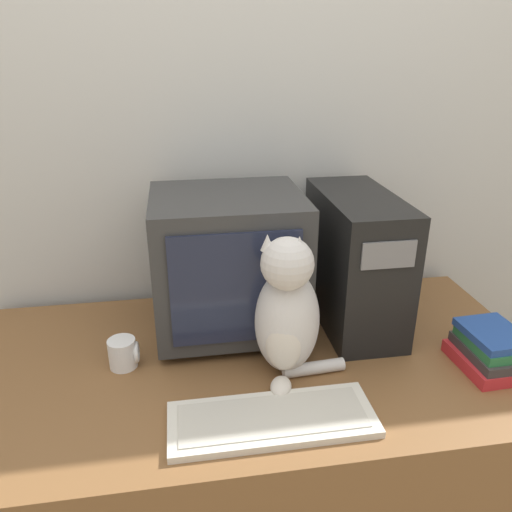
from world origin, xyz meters
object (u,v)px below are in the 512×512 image
at_px(cat, 287,314).
at_px(crt_monitor, 228,263).
at_px(book_stack, 491,350).
at_px(computer_tower, 355,260).
at_px(mug, 124,353).
at_px(pen, 218,403).
at_px(keyboard, 271,419).

bearing_deg(cat, crt_monitor, 136.43).
xyz_separation_m(cat, book_stack, (0.54, -0.07, -0.12)).
height_order(crt_monitor, cat, crt_monitor).
distance_m(cat, book_stack, 0.56).
distance_m(computer_tower, book_stack, 0.44).
distance_m(crt_monitor, mug, 0.38).
relative_size(cat, mug, 4.81).
height_order(crt_monitor, mug, crt_monitor).
bearing_deg(crt_monitor, mug, -153.29).
bearing_deg(mug, computer_tower, 11.86).
distance_m(crt_monitor, computer_tower, 0.38).
distance_m(book_stack, mug, 0.97).
xyz_separation_m(cat, mug, (-0.42, 0.08, -0.13)).
xyz_separation_m(computer_tower, cat, (-0.26, -0.23, -0.03)).
bearing_deg(pen, cat, 30.46).
bearing_deg(keyboard, mug, 141.36).
distance_m(keyboard, pen, 0.14).
bearing_deg(book_stack, crt_monitor, 155.16).
bearing_deg(pen, computer_tower, 37.01).
distance_m(crt_monitor, keyboard, 0.48).
bearing_deg(crt_monitor, computer_tower, -1.27).
height_order(cat, pen, cat).
bearing_deg(mug, book_stack, -9.16).
bearing_deg(crt_monitor, keyboard, -83.81).
distance_m(keyboard, mug, 0.44).
xyz_separation_m(crt_monitor, pen, (-0.07, -0.35, -0.21)).
distance_m(crt_monitor, pen, 0.41).
distance_m(pen, mug, 0.30).
bearing_deg(computer_tower, pen, -142.99).
height_order(computer_tower, pen, computer_tower).
bearing_deg(pen, keyboard, -35.87).
relative_size(computer_tower, keyboard, 0.94).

